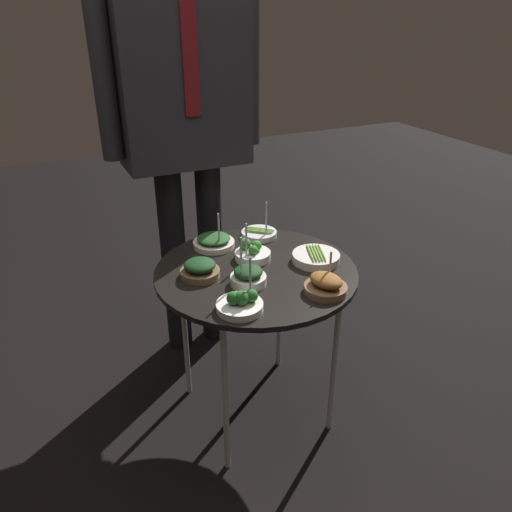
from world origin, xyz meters
TOP-DOWN VIEW (x-y plane):
  - ground_plane at (0.00, 0.00)m, footprint 8.00×8.00m
  - serving_cart at (0.00, 0.00)m, footprint 0.69×0.69m
  - bowl_broccoli_mid_right at (0.02, 0.08)m, footprint 0.13×0.13m
  - bowl_spinach_front_right at (-0.19, 0.03)m, footprint 0.13×0.13m
  - bowl_broccoli_near_rim at (-0.15, -0.21)m, footprint 0.14×0.14m
  - bowl_spinach_mid_left at (-0.07, -0.08)m, footprint 0.12×0.12m
  - bowl_asparagus_back_right at (0.21, -0.04)m, footprint 0.16×0.16m
  - bowl_roast_center at (0.13, -0.23)m, footprint 0.13×0.13m
  - bowl_asparagus_front_center at (0.12, 0.23)m, footprint 0.14×0.14m
  - bowl_spinach_back_left at (-0.06, 0.23)m, footprint 0.15×0.15m
  - waiter_figure at (-0.05, 0.54)m, footprint 0.64×0.24m

SIDE VIEW (x-z plane):
  - ground_plane at x=0.00m, z-range 0.00..0.00m
  - serving_cart at x=0.00m, z-range 0.27..0.89m
  - bowl_asparagus_front_center at x=0.12m, z-range 0.56..0.71m
  - bowl_asparagus_back_right at x=0.21m, z-range 0.62..0.66m
  - bowl_spinach_back_left at x=-0.06m, z-range 0.57..0.72m
  - bowl_broccoli_mid_right at x=0.02m, z-range 0.57..0.72m
  - bowl_broccoli_near_rim at x=-0.15m, z-range 0.57..0.73m
  - bowl_roast_center at x=0.13m, z-range 0.59..0.71m
  - bowl_spinach_front_right at x=-0.19m, z-range 0.62..0.68m
  - bowl_spinach_mid_left at x=-0.07m, z-range 0.56..0.74m
  - waiter_figure at x=-0.05m, z-range 0.23..1.96m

